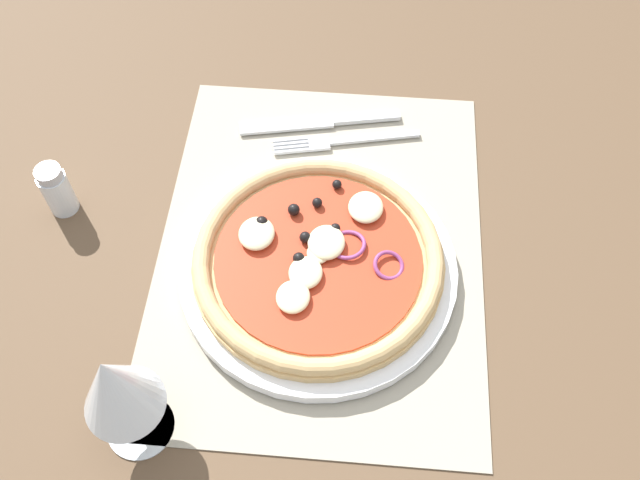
{
  "coord_description": "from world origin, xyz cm",
  "views": [
    {
      "loc": [
        -42.1,
        -3.41,
        65.62
      ],
      "look_at": [
        -1.07,
        0.0,
        2.9
      ],
      "focal_mm": 39.54,
      "sensor_mm": 36.0,
      "label": 1
    }
  ],
  "objects_px": {
    "plate": "(318,268)",
    "pepper_shaker": "(57,190)",
    "knife": "(318,122)",
    "pizza": "(317,259)",
    "fork": "(338,141)",
    "wine_glass": "(115,388)"
  },
  "relations": [
    {
      "from": "plate",
      "to": "pepper_shaker",
      "type": "xyz_separation_m",
      "value": [
        0.06,
        0.3,
        0.02
      ]
    },
    {
      "from": "knife",
      "to": "pepper_shaker",
      "type": "xyz_separation_m",
      "value": [
        -0.15,
        0.28,
        0.03
      ]
    },
    {
      "from": "pizza",
      "to": "fork",
      "type": "height_order",
      "value": "pizza"
    },
    {
      "from": "plate",
      "to": "fork",
      "type": "height_order",
      "value": "plate"
    },
    {
      "from": "plate",
      "to": "pizza",
      "type": "relative_size",
      "value": 1.11
    },
    {
      "from": "fork",
      "to": "wine_glass",
      "type": "bearing_deg",
      "value": 54.18
    },
    {
      "from": "knife",
      "to": "plate",
      "type": "bearing_deg",
      "value": 83.46
    },
    {
      "from": "wine_glass",
      "to": "fork",
      "type": "bearing_deg",
      "value": -23.82
    },
    {
      "from": "pepper_shaker",
      "to": "plate",
      "type": "bearing_deg",
      "value": -102.3
    },
    {
      "from": "wine_glass",
      "to": "pepper_shaker",
      "type": "relative_size",
      "value": 2.22
    },
    {
      "from": "wine_glass",
      "to": "pepper_shaker",
      "type": "height_order",
      "value": "wine_glass"
    },
    {
      "from": "fork",
      "to": "plate",
      "type": "bearing_deg",
      "value": 75.05
    },
    {
      "from": "plate",
      "to": "wine_glass",
      "type": "xyz_separation_m",
      "value": [
        -0.18,
        0.15,
        0.09
      ]
    },
    {
      "from": "pepper_shaker",
      "to": "pizza",
      "type": "bearing_deg",
      "value": -102.17
    },
    {
      "from": "plate",
      "to": "pizza",
      "type": "xyz_separation_m",
      "value": [
        0.0,
        0.0,
        0.02
      ]
    },
    {
      "from": "pepper_shaker",
      "to": "fork",
      "type": "bearing_deg",
      "value": -68.55
    },
    {
      "from": "pepper_shaker",
      "to": "wine_glass",
      "type": "bearing_deg",
      "value": -149.74
    },
    {
      "from": "pizza",
      "to": "fork",
      "type": "distance_m",
      "value": 0.19
    },
    {
      "from": "wine_glass",
      "to": "pepper_shaker",
      "type": "xyz_separation_m",
      "value": [
        0.25,
        0.14,
        -0.07
      ]
    },
    {
      "from": "fork",
      "to": "knife",
      "type": "distance_m",
      "value": 0.04
    },
    {
      "from": "pizza",
      "to": "fork",
      "type": "bearing_deg",
      "value": -3.01
    },
    {
      "from": "knife",
      "to": "wine_glass",
      "type": "distance_m",
      "value": 0.43
    }
  ]
}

